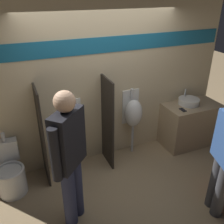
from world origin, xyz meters
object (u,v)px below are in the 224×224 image
sink_basin (189,101)px  cell_phone (183,110)px  urinal_near_counter (74,125)px  urinal_far (133,113)px  person_in_vest (70,156)px  toilet (11,174)px

sink_basin → cell_phone: bearing=-145.9°
urinal_near_counter → urinal_far: bearing=0.0°
sink_basin → urinal_near_counter: (-2.17, 0.11, -0.08)m
cell_phone → person_in_vest: 2.37m
toilet → person_in_vest: (0.74, -0.87, 0.72)m
urinal_far → person_in_vest: size_ratio=0.67×
sink_basin → urinal_far: bearing=174.5°
sink_basin → cell_phone: sink_basin is taller
urinal_near_counter → urinal_far: size_ratio=1.00×
cell_phone → person_in_vest: bearing=-160.7°
urinal_near_counter → urinal_far: 1.06m
cell_phone → urinal_far: 0.89m
urinal_near_counter → person_in_vest: person_in_vest is taller
person_in_vest → toilet: bearing=85.1°
urinal_near_counter → person_in_vest: size_ratio=0.67×
person_in_vest → sink_basin: bearing=-24.1°
urinal_far → cell_phone: bearing=-18.7°
urinal_far → person_in_vest: (-1.39, -1.07, 0.21)m
sink_basin → urinal_far: 1.11m
sink_basin → person_in_vest: 2.68m
sink_basin → toilet: sink_basin is taller
cell_phone → toilet: (-2.97, 0.08, -0.54)m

